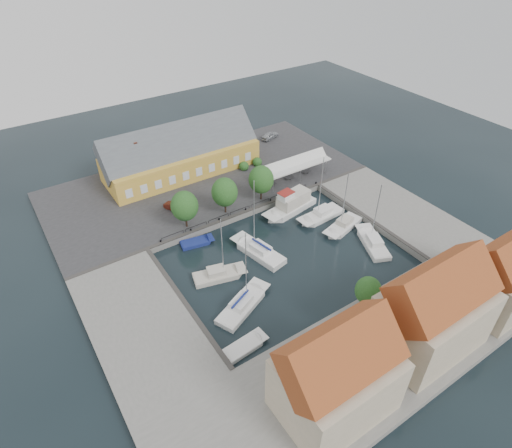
{
  "coord_description": "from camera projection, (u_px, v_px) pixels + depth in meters",
  "views": [
    {
      "loc": [
        -29.35,
        -38.33,
        41.51
      ],
      "look_at": [
        0.0,
        6.0,
        1.5
      ],
      "focal_mm": 30.0,
      "sensor_mm": 36.0,
      "label": 1
    }
  ],
  "objects": [
    {
      "name": "ground",
      "position": [
        278.0,
        252.0,
        63.44
      ],
      "size": [
        140.0,
        140.0,
        0.0
      ],
      "primitive_type": "plane",
      "color": "black",
      "rests_on": "ground"
    },
    {
      "name": "north_quay",
      "position": [
        205.0,
        182.0,
        78.47
      ],
      "size": [
        56.0,
        26.0,
        1.0
      ],
      "primitive_type": "cube",
      "color": "#2D2D30",
      "rests_on": "ground"
    },
    {
      "name": "west_quay",
      "position": [
        142.0,
        323.0,
        52.11
      ],
      "size": [
        12.0,
        24.0,
        1.0
      ],
      "primitive_type": "cube",
      "color": "slate",
      "rests_on": "ground"
    },
    {
      "name": "east_quay",
      "position": [
        392.0,
        209.0,
        71.52
      ],
      "size": [
        12.0,
        24.0,
        1.0
      ],
      "primitive_type": "cube",
      "color": "slate",
      "rests_on": "ground"
    },
    {
      "name": "south_bank",
      "position": [
        385.0,
        348.0,
        49.15
      ],
      "size": [
        56.0,
        14.0,
        1.0
      ],
      "primitive_type": "cube",
      "color": "slate",
      "rests_on": "ground"
    },
    {
      "name": "quay_edge_fittings",
      "position": [
        261.0,
        230.0,
        65.98
      ],
      "size": [
        56.0,
        24.72,
        0.4
      ],
      "color": "#383533",
      "rests_on": "north_quay"
    },
    {
      "name": "warehouse",
      "position": [
        177.0,
        155.0,
        78.53
      ],
      "size": [
        28.56,
        14.0,
        9.55
      ],
      "color": "gold",
      "rests_on": "north_quay"
    },
    {
      "name": "tent_canopy",
      "position": [
        295.0,
        165.0,
        77.06
      ],
      "size": [
        14.0,
        4.0,
        2.83
      ],
      "color": "silver",
      "rests_on": "north_quay"
    },
    {
      "name": "quay_trees",
      "position": [
        225.0,
        192.0,
        67.62
      ],
      "size": [
        18.2,
        4.2,
        6.3
      ],
      "color": "black",
      "rests_on": "north_quay"
    },
    {
      "name": "car_silver",
      "position": [
        270.0,
        135.0,
        91.31
      ],
      "size": [
        4.75,
        2.99,
        1.51
      ],
      "primitive_type": "imported",
      "rotation": [
        0.0,
        0.0,
        1.87
      ],
      "color": "#ACAFB4",
      "rests_on": "north_quay"
    },
    {
      "name": "car_red",
      "position": [
        174.0,
        207.0,
        70.08
      ],
      "size": [
        2.81,
        3.88,
        1.22
      ],
      "primitive_type": "imported",
      "rotation": [
        0.0,
        0.0,
        0.47
      ],
      "color": "#581D14",
      "rests_on": "north_quay"
    },
    {
      "name": "center_sailboat",
      "position": [
        259.0,
        252.0,
        62.93
      ],
      "size": [
        4.57,
        9.63,
        12.78
      ],
      "color": "white",
      "rests_on": "ground"
    },
    {
      "name": "trawler",
      "position": [
        291.0,
        205.0,
        71.51
      ],
      "size": [
        10.67,
        4.7,
        5.0
      ],
      "color": "white",
      "rests_on": "ground"
    },
    {
      "name": "east_boat_a",
      "position": [
        321.0,
        216.0,
        70.41
      ],
      "size": [
        8.61,
        3.28,
        11.93
      ],
      "color": "white",
      "rests_on": "ground"
    },
    {
      "name": "east_boat_b",
      "position": [
        343.0,
        226.0,
        68.09
      ],
      "size": [
        8.18,
        4.44,
        10.82
      ],
      "color": "white",
      "rests_on": "ground"
    },
    {
      "name": "east_boat_c",
      "position": [
        373.0,
        244.0,
        64.67
      ],
      "size": [
        5.76,
        8.71,
        10.82
      ],
      "color": "white",
      "rests_on": "ground"
    },
    {
      "name": "west_boat_b",
      "position": [
        219.0,
        276.0,
        59.09
      ],
      "size": [
        7.76,
        4.29,
        10.31
      ],
      "color": "beige",
      "rests_on": "ground"
    },
    {
      "name": "west_boat_d",
      "position": [
        243.0,
        305.0,
        54.71
      ],
      "size": [
        9.33,
        6.16,
        12.09
      ],
      "color": "white",
      "rests_on": "ground"
    },
    {
      "name": "launch_sw",
      "position": [
        244.0,
        347.0,
        49.78
      ],
      "size": [
        5.78,
        2.55,
        0.98
      ],
      "color": "white",
      "rests_on": "ground"
    },
    {
      "name": "launch_nw",
      "position": [
        197.0,
        243.0,
        65.04
      ],
      "size": [
        5.35,
        2.92,
        0.88
      ],
      "color": "navy",
      "rests_on": "ground"
    },
    {
      "name": "townhouses",
      "position": [
        423.0,
        323.0,
        45.31
      ],
      "size": [
        36.3,
        8.5,
        12.0
      ],
      "color": "beige",
      "rests_on": "south_bank"
    }
  ]
}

